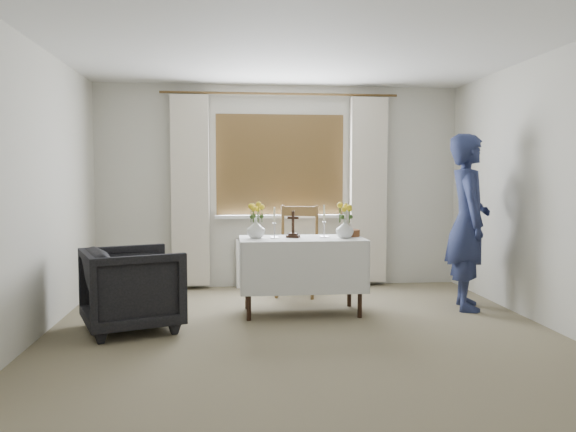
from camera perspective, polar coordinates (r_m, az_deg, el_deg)
The scene contains 12 objects.
ground at distance 4.73m, azimuth 1.97°, elevation -12.87°, with size 5.00×5.00×0.00m, color gray.
altar_table at distance 5.66m, azimuth 1.40°, elevation -6.08°, with size 1.24×0.64×0.76m, color silver.
wooden_chair at distance 6.50m, azimuth 0.93°, elevation -3.57°, with size 0.48×0.48×1.03m, color brown, non-canonical shape.
armchair at distance 5.25m, azimuth -15.54°, elevation -7.11°, with size 0.80×0.82×0.75m, color black.
person at distance 6.10m, azimuth 17.82°, elevation -0.57°, with size 0.66×0.43×1.81m, color navy.
radiator at distance 7.01m, azimuth -0.76°, elevation -4.79°, with size 1.10×0.10×0.60m, color white.
wooden_cross at distance 5.62m, azimuth 0.52°, elevation -0.85°, with size 0.12×0.09×0.27m, color black, non-canonical shape.
candlestick_left at distance 5.58m, azimuth -1.39°, elevation -0.68°, with size 0.09×0.09×0.31m, color silver, non-canonical shape.
candlestick_right at distance 5.66m, azimuth 3.69°, elevation -0.52°, with size 0.09×0.09×0.33m, color silver, non-canonical shape.
flower_vase_left at distance 5.58m, azimuth -3.29°, elevation -1.30°, with size 0.18×0.18×0.19m, color silver.
flower_vase_right at distance 5.61m, azimuth 5.79°, elevation -1.31°, with size 0.18×0.18×0.18m, color silver.
wicker_basket at distance 5.78m, azimuth 6.37°, elevation -1.71°, with size 0.19×0.19×0.07m, color brown.
Camera 1 is at (-0.63, -4.48, 1.37)m, focal length 35.00 mm.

